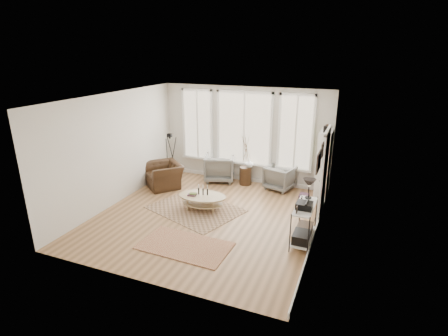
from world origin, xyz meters
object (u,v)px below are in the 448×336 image
at_px(low_shelf, 304,220).
at_px(coffee_table, 202,198).
at_px(bookcase, 323,165).
at_px(armchair_left, 220,168).
at_px(armchair_right, 280,178).
at_px(accent_chair, 164,175).
at_px(side_table, 246,161).

relative_size(low_shelf, coffee_table, 1.00).
bearing_deg(low_shelf, bookcase, 88.72).
xyz_separation_m(low_shelf, armchair_left, (-3.07, 2.75, -0.10)).
height_order(bookcase, armchair_right, bookcase).
xyz_separation_m(armchair_right, accent_chair, (-3.27, -1.09, 0.00)).
relative_size(bookcase, coffee_table, 1.57).
height_order(low_shelf, coffee_table, low_shelf).
height_order(bookcase, low_shelf, bookcase).
distance_m(bookcase, accent_chair, 4.60).
bearing_deg(coffee_table, armchair_right, 54.52).
bearing_deg(accent_chair, armchair_right, 58.69).
height_order(low_shelf, accent_chair, low_shelf).
relative_size(low_shelf, armchair_left, 1.43).
bearing_deg(armchair_right, low_shelf, 129.49).
bearing_deg(coffee_table, side_table, 77.66).
relative_size(bookcase, armchair_right, 2.67).
distance_m(bookcase, side_table, 2.29).
relative_size(armchair_right, side_table, 0.50).
relative_size(coffee_table, accent_chair, 1.21).
bearing_deg(armchair_left, low_shelf, 120.64).
distance_m(bookcase, armchair_left, 3.18).
bearing_deg(side_table, accent_chair, -154.26).
xyz_separation_m(bookcase, coffee_table, (-2.73, -1.90, -0.65)).
bearing_deg(armchair_left, side_table, 160.83).
bearing_deg(armchair_right, coffee_table, 71.19).
relative_size(bookcase, accent_chair, 1.90).
relative_size(low_shelf, side_table, 0.85).
xyz_separation_m(side_table, accent_chair, (-2.21, -1.07, -0.39)).
height_order(coffee_table, accent_chair, accent_chair).
xyz_separation_m(armchair_left, side_table, (0.86, -0.02, 0.32)).
height_order(low_shelf, armchair_right, low_shelf).
distance_m(armchair_left, armchair_right, 1.92).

